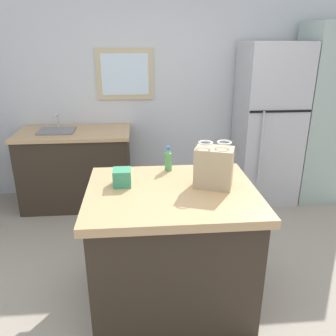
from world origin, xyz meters
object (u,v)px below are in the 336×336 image
object	(u,v)px
bottle	(168,160)
kitchen_island	(171,246)
refrigerator	(268,124)
tall_cabinet	(322,115)
shopping_bag	(214,167)
small_box	(122,177)

from	to	relation	value
bottle	kitchen_island	bearing A→B (deg)	-91.33
refrigerator	tall_cabinet	size ratio (longest dim) A/B	0.90
shopping_bag	bottle	distance (m)	0.45
kitchen_island	shopping_bag	size ratio (longest dim) A/B	3.59
refrigerator	small_box	world-z (taller)	refrigerator
small_box	bottle	distance (m)	0.45
kitchen_island	small_box	distance (m)	0.64
kitchen_island	small_box	world-z (taller)	small_box
shopping_bag	tall_cabinet	bearing A→B (deg)	45.48
refrigerator	bottle	size ratio (longest dim) A/B	9.37
kitchen_island	bottle	distance (m)	0.67
kitchen_island	bottle	bearing A→B (deg)	88.67
small_box	bottle	xyz separation A→B (m)	(0.36, 0.27, 0.03)
refrigerator	tall_cabinet	xyz separation A→B (m)	(0.67, 0.00, 0.11)
refrigerator	shopping_bag	world-z (taller)	refrigerator
refrigerator	tall_cabinet	bearing A→B (deg)	0.02
tall_cabinet	bottle	bearing A→B (deg)	-145.19
small_box	bottle	bearing A→B (deg)	36.83
kitchen_island	small_box	xyz separation A→B (m)	(-0.35, 0.11, 0.52)
refrigerator	bottle	distance (m)	1.91
refrigerator	shopping_bag	xyz separation A→B (m)	(-1.03, -1.73, 0.14)
kitchen_island	refrigerator	xyz separation A→B (m)	(1.33, 1.76, 0.47)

